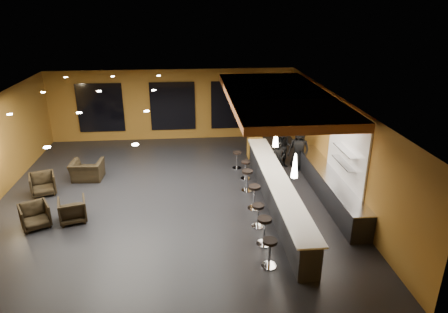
{
  "coord_description": "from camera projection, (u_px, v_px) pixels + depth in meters",
  "views": [
    {
      "loc": [
        0.77,
        -12.93,
        6.65
      ],
      "look_at": [
        2.0,
        0.5,
        1.3
      ],
      "focal_mm": 32.0,
      "sensor_mm": 36.0,
      "label": 1
    }
  ],
  "objects": [
    {
      "name": "ceiling",
      "position": [
        165.0,
        100.0,
        13.05
      ],
      "size": [
        12.0,
        13.0,
        0.1
      ],
      "primitive_type": "cube",
      "color": "black"
    },
    {
      "name": "pendant_0",
      "position": [
        295.0,
        166.0,
        11.02
      ],
      "size": [
        0.2,
        0.2,
        0.7
      ],
      "primitive_type": "cone",
      "color": "white",
      "rests_on": "wood_soffit"
    },
    {
      "name": "prep_top",
      "position": [
        330.0,
        174.0,
        14.05
      ],
      "size": [
        0.72,
        6.0,
        0.03
      ],
      "primitive_type": "cube",
      "color": "silver",
      "rests_on": "prep_counter"
    },
    {
      "name": "staff_b",
      "position": [
        283.0,
        147.0,
        16.63
      ],
      "size": [
        0.97,
        0.83,
        1.74
      ],
      "primitive_type": "imported",
      "rotation": [
        0.0,
        0.0,
        -0.23
      ],
      "color": "black",
      "rests_on": "floor"
    },
    {
      "name": "wall_shelf_upper",
      "position": [
        345.0,
        150.0,
        12.98
      ],
      "size": [
        0.3,
        1.5,
        0.03
      ],
      "primitive_type": "cube",
      "color": "silver",
      "rests_on": "wall_right"
    },
    {
      "name": "bar_stool_3",
      "position": [
        254.0,
        194.0,
        13.36
      ],
      "size": [
        0.43,
        0.43,
        0.86
      ],
      "rotation": [
        0.0,
        0.0,
        -0.13
      ],
      "color": "silver",
      "rests_on": "floor"
    },
    {
      "name": "wood_soffit",
      "position": [
        278.0,
        97.0,
        14.38
      ],
      "size": [
        3.6,
        8.0,
        0.28
      ],
      "primitive_type": "cube",
      "color": "#B16434",
      "rests_on": "ceiling"
    },
    {
      "name": "wall_back",
      "position": [
        173.0,
        105.0,
        19.78
      ],
      "size": [
        12.0,
        0.1,
        3.5
      ],
      "primitive_type": "cube",
      "color": "brown",
      "rests_on": "floor"
    },
    {
      "name": "armchair_d",
      "position": [
        87.0,
        170.0,
        15.62
      ],
      "size": [
        1.24,
        1.09,
        0.77
      ],
      "primitive_type": "imported",
      "rotation": [
        0.0,
        0.0,
        3.09
      ],
      "color": "black",
      "rests_on": "floor"
    },
    {
      "name": "wall_right",
      "position": [
        338.0,
        146.0,
        14.22
      ],
      "size": [
        0.1,
        13.0,
        3.5
      ],
      "primitive_type": "cube",
      "color": "brown",
      "rests_on": "floor"
    },
    {
      "name": "armchair_b",
      "position": [
        73.0,
        210.0,
        12.7
      ],
      "size": [
        1.02,
        1.03,
        0.76
      ],
      "primitive_type": "imported",
      "rotation": [
        0.0,
        0.0,
        3.42
      ],
      "color": "black",
      "rests_on": "floor"
    },
    {
      "name": "bar_stool_4",
      "position": [
        247.0,
        178.0,
        14.62
      ],
      "size": [
        0.42,
        0.42,
        0.82
      ],
      "rotation": [
        0.0,
        0.0,
        -0.2
      ],
      "color": "silver",
      "rests_on": "floor"
    },
    {
      "name": "column",
      "position": [
        255.0,
        120.0,
        17.35
      ],
      "size": [
        0.6,
        0.6,
        3.5
      ],
      "primitive_type": "cube",
      "color": "#A47024",
      "rests_on": "floor"
    },
    {
      "name": "armchair_c",
      "position": [
        43.0,
        184.0,
        14.45
      ],
      "size": [
        1.09,
        1.11,
        0.79
      ],
      "primitive_type": "imported",
      "rotation": [
        0.0,
        0.0,
        0.36
      ],
      "color": "black",
      "rests_on": "floor"
    },
    {
      "name": "prep_counter",
      "position": [
        328.0,
        186.0,
        14.21
      ],
      "size": [
        0.7,
        6.0,
        0.86
      ],
      "primitive_type": "cube",
      "color": "black",
      "rests_on": "floor"
    },
    {
      "name": "staff_a",
      "position": [
        278.0,
        160.0,
        15.65
      ],
      "size": [
        0.61,
        0.46,
        1.51
      ],
      "primitive_type": "imported",
      "rotation": [
        0.0,
        0.0,
        0.2
      ],
      "color": "black",
      "rests_on": "floor"
    },
    {
      "name": "bar_stool_2",
      "position": [
        258.0,
        213.0,
        12.3
      ],
      "size": [
        0.39,
        0.39,
        0.77
      ],
      "rotation": [
        0.0,
        0.0,
        -0.19
      ],
      "color": "silver",
      "rests_on": "floor"
    },
    {
      "name": "bar_stool_0",
      "position": [
        269.0,
        250.0,
        10.45
      ],
      "size": [
        0.41,
        0.41,
        0.82
      ],
      "rotation": [
        0.0,
        0.0,
        0.15
      ],
      "color": "silver",
      "rests_on": "floor"
    },
    {
      "name": "bar_top",
      "position": [
        277.0,
        179.0,
        13.36
      ],
      "size": [
        0.78,
        8.1,
        0.05
      ],
      "primitive_type": "cube",
      "color": "silver",
      "rests_on": "bar_counter"
    },
    {
      "name": "window_center",
      "position": [
        173.0,
        106.0,
        19.69
      ],
      "size": [
        2.2,
        0.06,
        2.4
      ],
      "primitive_type": "cube",
      "color": "black",
      "rests_on": "wall_back"
    },
    {
      "name": "wall_shelf_lower",
      "position": [
        344.0,
        163.0,
        13.15
      ],
      "size": [
        0.3,
        1.5,
        0.03
      ],
      "primitive_type": "cube",
      "color": "silver",
      "rests_on": "wall_right"
    },
    {
      "name": "pendant_1",
      "position": [
        276.0,
        137.0,
        13.34
      ],
      "size": [
        0.2,
        0.2,
        0.7
      ],
      "primitive_type": "cone",
      "color": "white",
      "rests_on": "wood_soffit"
    },
    {
      "name": "floor",
      "position": [
        170.0,
        198.0,
        14.38
      ],
      "size": [
        12.0,
        13.0,
        0.1
      ],
      "primitive_type": "cube",
      "color": "black",
      "rests_on": "ground"
    },
    {
      "name": "wall_front",
      "position": [
        154.0,
        273.0,
        7.65
      ],
      "size": [
        12.0,
        0.1,
        3.5
      ],
      "primitive_type": "cube",
      "color": "brown",
      "rests_on": "floor"
    },
    {
      "name": "bar_stool_1",
      "position": [
        264.0,
        228.0,
        11.39
      ],
      "size": [
        0.44,
        0.44,
        0.87
      ],
      "rotation": [
        0.0,
        0.0,
        0.29
      ],
      "color": "silver",
      "rests_on": "floor"
    },
    {
      "name": "window_right",
      "position": [
        233.0,
        105.0,
        19.95
      ],
      "size": [
        2.2,
        0.06,
        2.4
      ],
      "primitive_type": "cube",
      "color": "black",
      "rests_on": "wall_back"
    },
    {
      "name": "window_left",
      "position": [
        100.0,
        108.0,
        19.4
      ],
      "size": [
        2.2,
        0.06,
        2.4
      ],
      "primitive_type": "cube",
      "color": "black",
      "rests_on": "wall_back"
    },
    {
      "name": "bar_stool_6",
      "position": [
        237.0,
        158.0,
        16.61
      ],
      "size": [
        0.37,
        0.37,
        0.74
      ],
      "rotation": [
        0.0,
        0.0,
        -0.02
      ],
      "color": "silver",
      "rests_on": "floor"
    },
    {
      "name": "bar_counter",
      "position": [
        276.0,
        193.0,
        13.56
      ],
      "size": [
        0.6,
        8.0,
        1.0
      ],
      "primitive_type": "cube",
      "color": "black",
      "rests_on": "floor"
    },
    {
      "name": "pendant_2",
      "position": [
        262.0,
        116.0,
        15.65
      ],
      "size": [
        0.2,
        0.2,
        0.7
      ],
      "primitive_type": "cone",
      "color": "white",
      "rests_on": "wood_soffit"
    },
    {
      "name": "tile_backsplash",
      "position": [
        347.0,
        149.0,
        13.2
      ],
      "size": [
        0.06,
        3.2,
        2.4
      ],
      "primitive_type": "cube",
      "color": "white",
      "rests_on": "wall_right"
    },
    {
      "name": "armchair_a",
      "position": [
        35.0,
        216.0,
        12.37
      ],
      "size": [
        1.11,
        1.12,
        0.76
      ],
      "primitive_type": "imported",
      "rotation": [
        0.0,
        0.0,
        0.5
      ],
      "color": "black",
      "rests_on": "floor"
    },
    {
      "name": "staff_c",
      "position": [
        299.0,
        149.0,
        16.42
      ],
      "size": [
        1.02,
        0.85,
        1.78
      ],
      "primitive_type": "imported",
      "rotation": [
        0.0,
        0.0,
        -0.38
      ],
      "color": "black",
      "rests_on": "floor"
    },
    {
      "name": "bar_stool_5",
      "position": [
        245.0,
        168.0,
        15.63
      ],
      "size": [
        0.38,
        0.38,
        0.74
      ],
      "rotation": [
        0.0,
        0.0,
        0.01
      ],
      "color": "silver",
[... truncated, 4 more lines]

